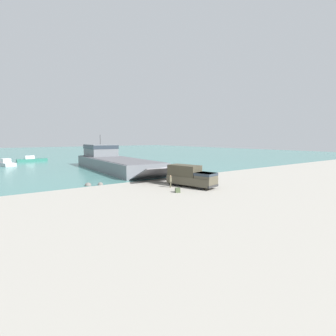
{
  "coord_description": "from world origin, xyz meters",
  "views": [
    {
      "loc": [
        -23.29,
        -33.21,
        6.99
      ],
      "look_at": [
        1.1,
        0.48,
        2.2
      ],
      "focal_mm": 28.0,
      "sensor_mm": 36.0,
      "label": 1
    }
  ],
  "objects_px": {
    "mooring_bollard": "(195,174)",
    "moored_boat_c": "(98,155)",
    "landing_craft": "(113,160)",
    "moored_boat_b": "(32,160)",
    "military_truck": "(191,176)",
    "moored_boat_a": "(5,163)",
    "cargo_crate": "(178,190)",
    "soldier_on_ramp": "(170,180)"
  },
  "relations": [
    {
      "from": "military_truck",
      "to": "soldier_on_ramp",
      "type": "height_order",
      "value": "military_truck"
    },
    {
      "from": "moored_boat_a",
      "to": "moored_boat_b",
      "type": "xyz_separation_m",
      "value": [
        7.39,
        8.71,
        -0.0
      ]
    },
    {
      "from": "moored_boat_a",
      "to": "moored_boat_b",
      "type": "bearing_deg",
      "value": 35.15
    },
    {
      "from": "mooring_bollard",
      "to": "moored_boat_a",
      "type": "bearing_deg",
      "value": 122.31
    },
    {
      "from": "mooring_bollard",
      "to": "cargo_crate",
      "type": "distance_m",
      "value": 14.57
    },
    {
      "from": "military_truck",
      "to": "moored_boat_c",
      "type": "bearing_deg",
      "value": 155.62
    },
    {
      "from": "military_truck",
      "to": "soldier_on_ramp",
      "type": "distance_m",
      "value": 2.99
    },
    {
      "from": "landing_craft",
      "to": "mooring_bollard",
      "type": "xyz_separation_m",
      "value": [
        7.34,
        -19.73,
        -1.46
      ]
    },
    {
      "from": "soldier_on_ramp",
      "to": "moored_boat_a",
      "type": "xyz_separation_m",
      "value": [
        -16.6,
        47.91,
        -0.4
      ]
    },
    {
      "from": "mooring_bollard",
      "to": "cargo_crate",
      "type": "relative_size",
      "value": 1.2
    },
    {
      "from": "military_truck",
      "to": "moored_boat_a",
      "type": "bearing_deg",
      "value": -172.46
    },
    {
      "from": "soldier_on_ramp",
      "to": "moored_boat_c",
      "type": "xyz_separation_m",
      "value": [
        15.55,
        68.17,
        -0.57
      ]
    },
    {
      "from": "moored_boat_c",
      "to": "mooring_bollard",
      "type": "xyz_separation_m",
      "value": [
        -5.56,
        -62.3,
        0.02
      ]
    },
    {
      "from": "military_truck",
      "to": "moored_boat_a",
      "type": "xyz_separation_m",
      "value": [
        -19.27,
        49.16,
        -0.94
      ]
    },
    {
      "from": "soldier_on_ramp",
      "to": "moored_boat_c",
      "type": "distance_m",
      "value": 69.93
    },
    {
      "from": "landing_craft",
      "to": "mooring_bollard",
      "type": "height_order",
      "value": "landing_craft"
    },
    {
      "from": "moored_boat_b",
      "to": "mooring_bollard",
      "type": "bearing_deg",
      "value": 20.12
    },
    {
      "from": "moored_boat_c",
      "to": "moored_boat_b",
      "type": "bearing_deg",
      "value": 14.69
    },
    {
      "from": "soldier_on_ramp",
      "to": "moored_boat_b",
      "type": "bearing_deg",
      "value": -59.68
    },
    {
      "from": "soldier_on_ramp",
      "to": "mooring_bollard",
      "type": "height_order",
      "value": "soldier_on_ramp"
    },
    {
      "from": "moored_boat_a",
      "to": "cargo_crate",
      "type": "relative_size",
      "value": 12.49
    },
    {
      "from": "moored_boat_b",
      "to": "mooring_bollard",
      "type": "relative_size",
      "value": 9.73
    },
    {
      "from": "moored_boat_b",
      "to": "landing_craft",
      "type": "bearing_deg",
      "value": 20.32
    },
    {
      "from": "moored_boat_c",
      "to": "cargo_crate",
      "type": "relative_size",
      "value": 12.82
    },
    {
      "from": "soldier_on_ramp",
      "to": "moored_boat_c",
      "type": "height_order",
      "value": "soldier_on_ramp"
    },
    {
      "from": "soldier_on_ramp",
      "to": "moored_boat_a",
      "type": "distance_m",
      "value": 50.7
    },
    {
      "from": "military_truck",
      "to": "moored_boat_b",
      "type": "xyz_separation_m",
      "value": [
        -11.88,
        57.87,
        -0.94
      ]
    },
    {
      "from": "mooring_bollard",
      "to": "moored_boat_c",
      "type": "bearing_deg",
      "value": 84.9
    },
    {
      "from": "landing_craft",
      "to": "moored_boat_b",
      "type": "bearing_deg",
      "value": 113.56
    },
    {
      "from": "moored_boat_a",
      "to": "cargo_crate",
      "type": "height_order",
      "value": "moored_boat_a"
    },
    {
      "from": "soldier_on_ramp",
      "to": "cargo_crate",
      "type": "xyz_separation_m",
      "value": [
        -1.32,
        -3.33,
        -0.71
      ]
    },
    {
      "from": "moored_boat_c",
      "to": "mooring_bollard",
      "type": "bearing_deg",
      "value": 74.57
    },
    {
      "from": "military_truck",
      "to": "moored_boat_c",
      "type": "distance_m",
      "value": 70.62
    },
    {
      "from": "landing_craft",
      "to": "cargo_crate",
      "type": "distance_m",
      "value": 29.24
    },
    {
      "from": "moored_boat_b",
      "to": "moored_boat_a",
      "type": "bearing_deg",
      "value": -40.89
    },
    {
      "from": "soldier_on_ramp",
      "to": "cargo_crate",
      "type": "relative_size",
      "value": 2.48
    },
    {
      "from": "landing_craft",
      "to": "moored_boat_c",
      "type": "distance_m",
      "value": 44.51
    },
    {
      "from": "moored_boat_a",
      "to": "mooring_bollard",
      "type": "xyz_separation_m",
      "value": [
        26.59,
        -42.04,
        -0.15
      ]
    },
    {
      "from": "moored_boat_a",
      "to": "military_truck",
      "type": "bearing_deg",
      "value": -83.16
    },
    {
      "from": "soldier_on_ramp",
      "to": "mooring_bollard",
      "type": "bearing_deg",
      "value": -128.48
    },
    {
      "from": "military_truck",
      "to": "moored_boat_a",
      "type": "relative_size",
      "value": 0.89
    },
    {
      "from": "landing_craft",
      "to": "mooring_bollard",
      "type": "bearing_deg",
      "value": -66.95
    }
  ]
}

